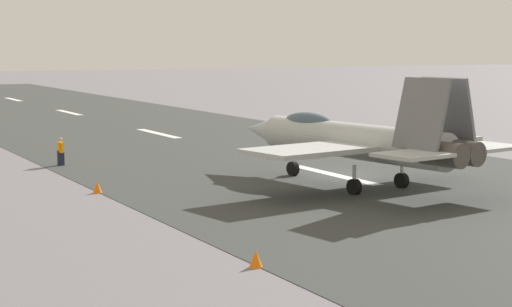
# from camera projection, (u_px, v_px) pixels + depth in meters

# --- Properties ---
(ground_plane) EXTENTS (400.00, 400.00, 0.00)m
(ground_plane) POSITION_uv_depth(u_px,v_px,m) (339.00, 176.00, 46.87)
(ground_plane) COLOR slate
(runway_strip) EXTENTS (240.00, 26.00, 0.02)m
(runway_strip) POSITION_uv_depth(u_px,v_px,m) (339.00, 176.00, 46.85)
(runway_strip) COLOR #363936
(runway_strip) RESTS_ON ground
(fighter_jet) EXTENTS (16.62, 13.57, 5.55)m
(fighter_jet) POSITION_uv_depth(u_px,v_px,m) (355.00, 140.00, 43.07)
(fighter_jet) COLOR #AFB3B1
(fighter_jet) RESTS_ON ground
(crew_person) EXTENTS (0.70, 0.36, 1.65)m
(crew_person) POSITION_uv_depth(u_px,v_px,m) (61.00, 152.00, 50.88)
(crew_person) COLOR #1E2338
(crew_person) RESTS_ON ground
(marker_cone_near) EXTENTS (0.44, 0.44, 0.55)m
(marker_cone_near) POSITION_uv_depth(u_px,v_px,m) (256.00, 259.00, 27.67)
(marker_cone_near) COLOR orange
(marker_cone_near) RESTS_ON ground
(marker_cone_mid) EXTENTS (0.44, 0.44, 0.55)m
(marker_cone_mid) POSITION_uv_depth(u_px,v_px,m) (97.00, 187.00, 41.55)
(marker_cone_mid) COLOR orange
(marker_cone_mid) RESTS_ON ground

